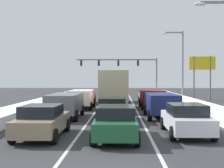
{
  "coord_description": "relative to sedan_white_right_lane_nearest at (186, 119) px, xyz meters",
  "views": [
    {
      "loc": [
        0.3,
        -7.84,
        2.75
      ],
      "look_at": [
        -0.79,
        33.85,
        1.96
      ],
      "focal_mm": 49.35,
      "sensor_mm": 36.0,
      "label": 1
    }
  ],
  "objects": [
    {
      "name": "ground_plane",
      "position": [
        -3.5,
        11.09,
        -0.76
      ],
      "size": [
        120.0,
        120.0,
        0.0
      ],
      "primitive_type": "plane",
      "color": "#333335"
    },
    {
      "name": "traffic_light_gantry",
      "position": [
        -2.19,
        38.39,
        4.12
      ],
      "size": [
        14.0,
        0.47,
        6.2
      ],
      "color": "slate",
      "rests_on": "ground"
    },
    {
      "name": "snow_bank_left_shoulder",
      "position": [
        -10.5,
        15.64,
        -0.42
      ],
      "size": [
        2.2,
        50.08,
        0.69
      ],
      "primitive_type": "cube",
      "color": "white",
      "rests_on": "ground"
    },
    {
      "name": "suv_maroon_right_lane_third",
      "position": [
        -0.28,
        13.17,
        0.25
      ],
      "size": [
        2.16,
        4.9,
        1.67
      ],
      "color": "maroon",
      "rests_on": "ground"
    },
    {
      "name": "sedan_tan_left_lane_nearest",
      "position": [
        -6.82,
        -0.77,
        0.0
      ],
      "size": [
        2.0,
        4.5,
        1.51
      ],
      "color": "#937F60",
      "rests_on": "ground"
    },
    {
      "name": "sedan_navy_left_lane_fourth",
      "position": [
        -6.99,
        18.57,
        0.0
      ],
      "size": [
        2.0,
        4.5,
        1.51
      ],
      "color": "navy",
      "rests_on": "ground"
    },
    {
      "name": "lane_stripe_between_right_lane_and_center_lane",
      "position": [
        -1.8,
        15.64,
        -0.76
      ],
      "size": [
        0.14,
        50.08,
        0.01
      ],
      "primitive_type": "cube",
      "color": "silver",
      "rests_on": "ground"
    },
    {
      "name": "sedan_green_center_lane_nearest",
      "position": [
        -3.4,
        -1.16,
        0.0
      ],
      "size": [
        2.0,
        4.5,
        1.51
      ],
      "color": "#1E5633",
      "rests_on": "ground"
    },
    {
      "name": "suv_gray_left_lane_second",
      "position": [
        -6.97,
        6.08,
        0.25
      ],
      "size": [
        2.16,
        4.9,
        1.67
      ],
      "color": "slate",
      "rests_on": "ground"
    },
    {
      "name": "snow_bank_right_shoulder",
      "position": [
        3.5,
        15.64,
        -0.43
      ],
      "size": [
        2.02,
        50.08,
        0.66
      ],
      "primitive_type": "cube",
      "color": "white",
      "rests_on": "ground"
    },
    {
      "name": "sedan_silver_right_lane_fourth",
      "position": [
        -0.08,
        19.16,
        0.0
      ],
      "size": [
        2.0,
        4.5,
        1.51
      ],
      "color": "#B7BABF",
      "rests_on": "ground"
    },
    {
      "name": "box_truck_center_lane_third",
      "position": [
        -3.72,
        11.86,
        1.14
      ],
      "size": [
        2.53,
        7.2,
        3.36
      ],
      "color": "maroon",
      "rests_on": "ground"
    },
    {
      "name": "sedan_white_right_lane_nearest",
      "position": [
        0.0,
        0.0,
        0.0
      ],
      "size": [
        2.0,
        4.5,
        1.51
      ],
      "color": "silver",
      "rests_on": "ground"
    },
    {
      "name": "street_lamp_right_mid",
      "position": [
        4.01,
        22.47,
        4.26
      ],
      "size": [
        2.66,
        0.36,
        8.43
      ],
      "color": "gray",
      "rests_on": "ground"
    },
    {
      "name": "sedan_black_center_lane_second",
      "position": [
        -3.69,
        4.56,
        0.0
      ],
      "size": [
        2.0,
        4.5,
        1.51
      ],
      "color": "black",
      "rests_on": "ground"
    },
    {
      "name": "suv_white_left_lane_third",
      "position": [
        -6.67,
        12.74,
        0.25
      ],
      "size": [
        2.16,
        4.9,
        1.67
      ],
      "color": "silver",
      "rests_on": "ground"
    },
    {
      "name": "suv_charcoal_center_lane_fourth",
      "position": [
        -3.49,
        20.24,
        0.25
      ],
      "size": [
        2.16,
        4.9,
        1.67
      ],
      "color": "#38383D",
      "rests_on": "ground"
    },
    {
      "name": "lane_stripe_between_center_lane_and_left_lane",
      "position": [
        -5.2,
        15.64,
        -0.76
      ],
      "size": [
        0.14,
        50.08,
        0.01
      ],
      "primitive_type": "cube",
      "color": "silver",
      "rests_on": "ground"
    },
    {
      "name": "suv_navy_right_lane_second",
      "position": [
        -0.33,
        6.54,
        0.25
      ],
      "size": [
        2.16,
        4.9,
        1.67
      ],
      "color": "navy",
      "rests_on": "ground"
    },
    {
      "name": "roadside_sign_right",
      "position": [
        6.89,
        23.08,
        3.25
      ],
      "size": [
        3.2,
        0.16,
        5.5
      ],
      "color": "#59595B",
      "rests_on": "ground"
    }
  ]
}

